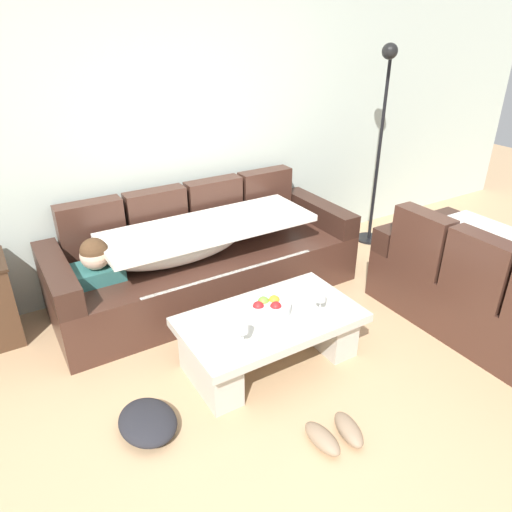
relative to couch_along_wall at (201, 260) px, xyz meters
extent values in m
plane|color=tan|center=(0.03, -1.63, -0.33)|extent=(14.00, 14.00, 0.00)
cube|color=#B8C6B9|center=(0.03, 0.52, 1.02)|extent=(9.00, 0.10, 2.70)
cube|color=#43271E|center=(0.04, -0.03, -0.12)|extent=(2.51, 0.92, 0.42)
cube|color=#43271E|center=(-0.76, 0.35, 0.32)|extent=(0.51, 0.16, 0.46)
cube|color=#43271E|center=(-0.23, 0.35, 0.32)|extent=(0.51, 0.16, 0.46)
cube|color=#43271E|center=(0.31, 0.35, 0.32)|extent=(0.51, 0.16, 0.46)
cube|color=#43271E|center=(0.85, 0.35, 0.32)|extent=(0.51, 0.16, 0.46)
cube|color=#351F18|center=(-1.12, -0.03, 0.19)|extent=(0.18, 0.92, 0.20)
cube|color=#351F18|center=(1.21, -0.03, 0.19)|extent=(0.18, 0.92, 0.20)
cube|color=#2D6660|center=(-0.85, -0.04, 0.15)|extent=(0.36, 0.28, 0.11)
sphere|color=beige|center=(-0.85, -0.08, 0.31)|extent=(0.21, 0.21, 0.21)
sphere|color=#4C331E|center=(-0.85, -0.08, 0.34)|extent=(0.20, 0.20, 0.20)
ellipsoid|color=silver|center=(-0.23, -0.08, 0.23)|extent=(1.10, 0.44, 0.28)
cube|color=silver|center=(0.04, -0.10, 0.33)|extent=(1.70, 0.60, 0.05)
cube|color=silver|center=(0.04, -0.47, -0.10)|extent=(1.44, 0.04, 0.38)
cube|color=#43271E|center=(1.67, -1.63, -0.12)|extent=(0.92, 1.83, 0.42)
cube|color=#43271E|center=(1.29, -1.63, 0.32)|extent=(0.16, 0.46, 0.46)
cube|color=#43271E|center=(1.29, -1.14, 0.32)|extent=(0.16, 0.46, 0.46)
cube|color=#351F18|center=(1.67, -0.81, 0.19)|extent=(0.92, 0.18, 0.20)
ellipsoid|color=silver|center=(1.72, -1.57, 0.23)|extent=(0.44, 0.91, 0.28)
cube|color=beige|center=(0.01, -1.05, 0.02)|extent=(1.20, 0.68, 0.06)
cube|color=beige|center=(-0.45, -1.05, -0.17)|extent=(0.20, 0.54, 0.32)
cube|color=beige|center=(0.47, -1.05, -0.17)|extent=(0.20, 0.54, 0.32)
cylinder|color=silver|center=(0.03, -1.01, 0.09)|extent=(0.28, 0.28, 0.07)
sphere|color=red|center=(-0.05, -1.00, 0.11)|extent=(0.08, 0.08, 0.08)
sphere|color=red|center=(0.05, -1.06, 0.11)|extent=(0.08, 0.08, 0.08)
sphere|color=orange|center=(0.08, -0.99, 0.11)|extent=(0.08, 0.08, 0.08)
sphere|color=#6FA738|center=(0.01, -0.97, 0.11)|extent=(0.08, 0.08, 0.08)
cylinder|color=silver|center=(-0.29, -1.21, 0.06)|extent=(0.06, 0.06, 0.01)
cylinder|color=silver|center=(-0.29, -1.21, 0.10)|extent=(0.01, 0.01, 0.07)
cylinder|color=silver|center=(-0.29, -1.21, 0.18)|extent=(0.07, 0.07, 0.08)
cylinder|color=silver|center=(0.33, -1.17, 0.06)|extent=(0.06, 0.06, 0.01)
cylinder|color=silver|center=(0.33, -1.17, 0.10)|extent=(0.01, 0.01, 0.07)
cylinder|color=silver|center=(0.33, -1.17, 0.18)|extent=(0.07, 0.07, 0.08)
cube|color=white|center=(0.34, -0.94, 0.06)|extent=(0.30, 0.24, 0.01)
cylinder|color=black|center=(2.02, 0.09, -0.32)|extent=(0.28, 0.28, 0.02)
cylinder|color=black|center=(2.02, 0.09, 0.59)|extent=(0.03, 0.03, 1.80)
sphere|color=black|center=(1.90, -0.01, 1.55)|extent=(0.14, 0.14, 0.14)
ellipsoid|color=#8C7259|center=(-0.13, -1.81, -0.28)|extent=(0.13, 0.27, 0.09)
ellipsoid|color=#8C7259|center=(0.04, -1.84, -0.28)|extent=(0.18, 0.29, 0.09)
ellipsoid|color=#232328|center=(-0.93, -1.20, -0.27)|extent=(0.36, 0.43, 0.12)
camera|label=1|loc=(-1.43, -3.23, 1.83)|focal=33.11mm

